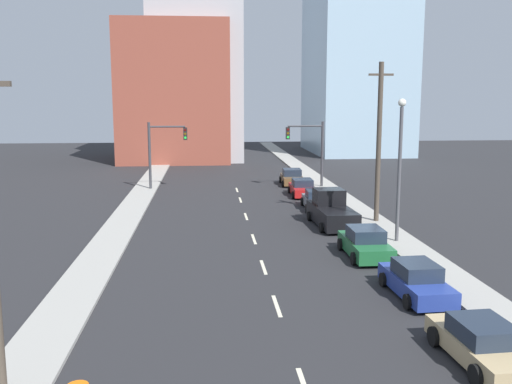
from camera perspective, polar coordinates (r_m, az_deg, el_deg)
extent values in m
cube|color=#9E9B93|center=(57.04, -10.53, 1.06)|extent=(2.16, 96.87, 0.14)
cube|color=#9E9B93|center=(57.82, 5.96, 1.28)|extent=(2.16, 96.87, 0.14)
cube|color=beige|center=(23.05, 2.09, -11.30)|extent=(0.16, 2.40, 0.01)
cube|color=beige|center=(28.01, 0.75, -7.52)|extent=(0.16, 2.40, 0.01)
cube|color=beige|center=(33.42, -0.22, -4.73)|extent=(0.16, 2.40, 0.01)
cube|color=beige|center=(39.73, -1.00, -2.46)|extent=(0.16, 2.40, 0.01)
cube|color=beige|center=(46.17, -1.58, -0.80)|extent=(0.16, 2.40, 0.01)
cube|color=beige|center=(51.23, -1.92, 0.21)|extent=(0.16, 2.40, 0.01)
cube|color=brown|center=(77.70, -8.08, 9.77)|extent=(14.00, 16.00, 17.67)
cube|color=#A8A8AD|center=(81.83, -6.03, 13.63)|extent=(12.00, 20.00, 28.64)
cube|color=#99B7CC|center=(89.33, 10.06, 17.07)|extent=(13.00, 20.00, 40.69)
cylinder|color=#38383D|center=(51.65, -10.58, 3.52)|extent=(0.24, 0.24, 6.06)
cylinder|color=#38383D|center=(51.33, -8.89, 6.47)|extent=(3.19, 0.16, 0.16)
cube|color=black|center=(51.28, -7.08, 5.80)|extent=(0.34, 0.32, 1.10)
cylinder|color=#4C0C0C|center=(51.09, -7.10, 6.17)|extent=(0.22, 0.04, 0.22)
cylinder|color=#593F0C|center=(51.11, -7.09, 5.79)|extent=(0.22, 0.04, 0.22)
cylinder|color=#26E53F|center=(51.13, -7.08, 5.41)|extent=(0.22, 0.04, 0.22)
cylinder|color=#38383D|center=(52.48, 6.63, 3.70)|extent=(0.24, 0.24, 6.06)
cylinder|color=#38383D|center=(51.99, 4.96, 6.58)|extent=(3.19, 0.16, 0.16)
cube|color=black|center=(51.77, 3.20, 5.89)|extent=(0.34, 0.32, 1.10)
cylinder|color=#4C0C0C|center=(51.59, 3.23, 6.26)|extent=(0.22, 0.04, 0.22)
cylinder|color=#593F0C|center=(51.60, 3.23, 5.88)|extent=(0.22, 0.04, 0.22)
cylinder|color=#26E53F|center=(51.63, 3.22, 5.51)|extent=(0.22, 0.04, 0.22)
cylinder|color=#473D33|center=(37.84, 12.18, 4.71)|extent=(0.32, 0.32, 10.42)
cube|color=#473D33|center=(37.75, 12.41, 11.39)|extent=(1.60, 0.14, 0.14)
cylinder|color=#4C4C51|center=(32.76, 14.12, 1.54)|extent=(0.20, 0.20, 7.68)
sphere|color=white|center=(32.48, 14.41, 8.65)|extent=(0.44, 0.44, 0.44)
cube|color=tan|center=(19.59, 21.65, -14.31)|extent=(1.98, 4.49, 0.61)
cube|color=#1E2838|center=(19.37, 21.76, -12.71)|extent=(1.65, 2.06, 0.57)
cylinder|color=black|center=(20.36, 17.39, -13.63)|extent=(0.25, 0.67, 0.66)
cylinder|color=black|center=(21.17, 22.00, -12.98)|extent=(0.25, 0.67, 0.66)
cylinder|color=black|center=(18.16, 21.19, -16.76)|extent=(0.25, 0.67, 0.66)
cube|color=navy|center=(24.81, 15.70, -8.90)|extent=(1.90, 4.52, 0.68)
cube|color=#1E2838|center=(24.62, 15.77, -7.47)|extent=(1.60, 2.06, 0.61)
cylinder|color=black|center=(25.78, 12.63, -8.55)|extent=(0.24, 0.62, 0.62)
cylinder|color=black|center=(26.43, 16.33, -8.26)|extent=(0.24, 0.62, 0.62)
cylinder|color=black|center=(23.34, 14.94, -10.56)|extent=(0.24, 0.62, 0.62)
cylinder|color=black|center=(24.06, 18.98, -10.15)|extent=(0.24, 0.62, 0.62)
cube|color=#1E6033|center=(30.20, 10.87, -5.39)|extent=(1.88, 4.52, 0.72)
cube|color=#1E2838|center=(30.04, 10.91, -4.13)|extent=(1.65, 2.04, 0.65)
cylinder|color=black|center=(31.32, 8.45, -5.20)|extent=(0.22, 0.64, 0.64)
cylinder|color=black|center=(31.82, 11.84, -5.06)|extent=(0.22, 0.64, 0.64)
cylinder|color=black|center=(28.70, 9.76, -6.58)|extent=(0.22, 0.64, 0.64)
cylinder|color=black|center=(29.25, 13.45, -6.40)|extent=(0.22, 0.64, 0.64)
cube|color=black|center=(37.01, 7.61, -2.30)|extent=(2.36, 5.75, 1.09)
cube|color=black|center=(37.62, 7.31, -0.46)|extent=(1.94, 1.78, 1.03)
cylinder|color=black|center=(38.50, 5.34, -2.41)|extent=(0.25, 0.63, 0.62)
cylinder|color=black|center=(39.04, 8.48, -2.31)|extent=(0.25, 0.63, 0.62)
cylinder|color=black|center=(35.16, 6.61, -3.57)|extent=(0.25, 0.63, 0.62)
cylinder|color=black|center=(35.75, 10.02, -3.43)|extent=(0.25, 0.63, 0.62)
cube|color=slate|center=(42.54, 6.10, -1.04)|extent=(1.96, 4.54, 0.66)
cube|color=#1E2838|center=(42.43, 6.12, -0.20)|extent=(1.63, 2.08, 0.60)
cylinder|color=black|center=(43.80, 4.66, -0.96)|extent=(0.25, 0.64, 0.63)
cylinder|color=black|center=(44.05, 7.01, -0.94)|extent=(0.25, 0.64, 0.63)
cylinder|color=black|center=(41.10, 5.13, -1.65)|extent=(0.25, 0.64, 0.63)
cylinder|color=black|center=(41.37, 7.62, -1.62)|extent=(0.25, 0.64, 0.63)
cube|color=red|center=(48.24, 4.66, 0.21)|extent=(1.95, 4.56, 0.66)
cube|color=#1E2838|center=(48.15, 4.67, 0.95)|extent=(1.66, 2.07, 0.60)
cylinder|color=black|center=(49.52, 3.34, 0.23)|extent=(0.24, 0.61, 0.60)
cylinder|color=black|center=(49.78, 5.51, 0.25)|extent=(0.24, 0.61, 0.60)
cylinder|color=black|center=(46.78, 3.75, -0.31)|extent=(0.24, 0.61, 0.60)
cylinder|color=black|center=(47.06, 6.04, -0.29)|extent=(0.24, 0.61, 0.60)
cube|color=brown|center=(54.32, 3.61, 1.28)|extent=(2.06, 4.42, 0.71)
cube|color=#1E2838|center=(54.23, 3.62, 1.98)|extent=(1.73, 2.02, 0.64)
cylinder|color=black|center=(55.58, 2.47, 1.25)|extent=(0.25, 0.63, 0.62)
cylinder|color=black|center=(55.79, 4.45, 1.26)|extent=(0.25, 0.63, 0.62)
cylinder|color=black|center=(52.93, 2.72, 0.84)|extent=(0.25, 0.63, 0.62)
cylinder|color=black|center=(53.14, 4.81, 0.85)|extent=(0.25, 0.63, 0.62)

